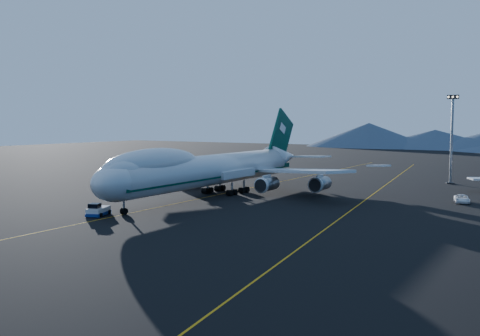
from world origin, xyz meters
The scene contains 7 objects.
ground centered at (0.00, 0.00, 0.00)m, with size 500.00×500.00×0.00m, color black.
taxiway_line_main centered at (0.00, 0.00, 0.01)m, with size 0.25×220.00×0.01m, color #CA8A0B.
taxiway_line_side centered at (30.00, 10.00, 0.01)m, with size 0.25×200.00×0.01m, color #CA8A0B.
boeing_747 centered at (0.00, 0.03, 5.81)m, with size 59.62×72.43×19.37m.
pushback_tug centered at (-3.00, -29.50, 0.67)m, with size 3.97×5.40×2.12m.
service_van centered at (47.12, 17.64, 0.79)m, with size 2.63×5.70×1.58m, color white.
floodlight_mast centered at (39.17, 50.45, 11.43)m, with size 2.79×2.09×22.55m.
Camera 1 is at (64.05, -93.16, 15.82)m, focal length 40.00 mm.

